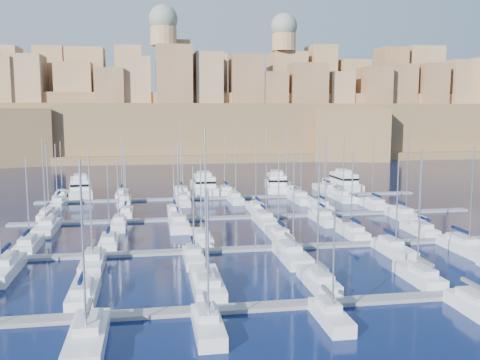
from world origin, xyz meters
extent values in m
plane|color=black|center=(0.00, 0.00, 0.00)|extent=(600.00, 600.00, 0.00)
cube|color=slate|center=(0.00, -34.00, 0.20)|extent=(84.00, 2.00, 0.40)
cube|color=slate|center=(0.00, -12.00, 0.20)|extent=(84.00, 2.00, 0.40)
cube|color=slate|center=(0.00, 10.00, 0.20)|extent=(84.00, 2.00, 0.40)
cube|color=slate|center=(0.00, 32.00, 0.20)|extent=(84.00, 2.00, 0.40)
cube|color=silver|center=(-24.98, -28.47, 0.53)|extent=(2.72, 9.05, 1.65)
cube|color=silver|center=(-24.98, -29.38, 1.70)|extent=(1.90, 4.07, 0.70)
cylinder|color=#9EA0A8|center=(-24.98, -28.02, 7.14)|extent=(0.18, 0.18, 11.58)
cube|color=#061239|center=(-24.98, -29.83, 2.75)|extent=(0.35, 3.62, 0.35)
cube|color=silver|center=(-12.25, -27.78, 0.56)|extent=(3.13, 10.44, 1.72)
cube|color=silver|center=(-12.25, -28.82, 1.77)|extent=(2.19, 4.70, 0.70)
cylinder|color=#9EA0A8|center=(-12.25, -27.26, 9.41)|extent=(0.18, 0.18, 15.97)
cube|color=#595B60|center=(-12.25, -29.35, 2.82)|extent=(0.35, 4.18, 0.35)
cube|color=silver|center=(-0.02, -28.64, 0.52)|extent=(2.62, 8.72, 1.64)
cube|color=silver|center=(-0.02, -29.51, 1.69)|extent=(1.83, 3.92, 0.70)
cylinder|color=#9EA0A8|center=(-0.02, -28.21, 7.31)|extent=(0.18, 0.18, 11.95)
cube|color=#595B60|center=(-0.02, -29.95, 2.74)|extent=(0.35, 3.49, 0.35)
cube|color=silver|center=(11.78, -28.82, 0.51)|extent=(2.51, 8.35, 1.62)
cube|color=silver|center=(11.78, -29.66, 1.67)|extent=(1.75, 3.76, 0.70)
cylinder|color=#9EA0A8|center=(11.78, -28.41, 7.63)|extent=(0.18, 0.18, 12.62)
cube|color=#595B60|center=(11.78, -30.08, 2.72)|extent=(0.35, 3.34, 0.35)
cube|color=silver|center=(-23.38, -39.95, 0.55)|extent=(2.97, 9.89, 1.69)
cube|color=silver|center=(-23.38, -38.96, 1.74)|extent=(2.08, 4.45, 0.70)
cylinder|color=#9EA0A8|center=(-23.38, -40.44, 8.47)|extent=(0.18, 0.18, 14.15)
cube|color=#595B60|center=(-23.38, -38.46, 2.79)|extent=(0.35, 3.96, 0.35)
cube|color=silver|center=(-13.32, -39.01, 0.50)|extent=(2.41, 8.03, 1.60)
cube|color=silver|center=(-13.32, -38.21, 1.65)|extent=(1.69, 3.61, 0.70)
cylinder|color=#9EA0A8|center=(-13.32, -39.42, 7.04)|extent=(0.18, 0.18, 11.48)
cube|color=#595B60|center=(-13.32, -37.81, 2.70)|extent=(0.35, 3.21, 0.35)
cube|color=silver|center=(-2.02, -38.62, 0.48)|extent=(2.17, 7.23, 1.56)
cube|color=silver|center=(-2.02, -37.89, 1.61)|extent=(1.52, 3.25, 0.70)
cylinder|color=#9EA0A8|center=(-2.02, -38.98, 6.21)|extent=(0.18, 0.18, 9.89)
cube|color=#595B60|center=(-2.02, -37.53, 2.66)|extent=(0.35, 2.89, 0.35)
cube|color=silver|center=(12.38, -39.10, 0.51)|extent=(2.46, 8.21, 1.61)
cube|color=silver|center=(12.38, -38.28, 1.66)|extent=(1.72, 3.69, 0.70)
cube|color=#595B60|center=(12.38, -37.87, 2.71)|extent=(0.35, 3.28, 0.35)
cube|color=silver|center=(-34.92, -6.65, 0.52)|extent=(2.61, 8.69, 1.63)
cube|color=silver|center=(-34.92, -7.52, 1.68)|extent=(1.83, 3.91, 0.70)
cylinder|color=#9EA0A8|center=(-34.92, -6.22, 7.12)|extent=(0.18, 0.18, 11.57)
cube|color=#061239|center=(-34.92, -7.96, 2.73)|extent=(0.35, 3.48, 0.35)
cube|color=silver|center=(-23.98, -6.84, 0.51)|extent=(2.50, 8.33, 1.62)
cube|color=silver|center=(-23.98, -7.67, 1.67)|extent=(1.75, 3.75, 0.70)
cylinder|color=#9EA0A8|center=(-23.98, -6.42, 6.46)|extent=(0.18, 0.18, 10.30)
cube|color=#061239|center=(-23.98, -8.08, 2.72)|extent=(0.35, 3.33, 0.35)
cube|color=silver|center=(-10.78, -6.52, 0.52)|extent=(2.69, 8.97, 1.65)
cube|color=silver|center=(-10.78, -7.41, 1.70)|extent=(1.88, 4.04, 0.70)
cylinder|color=#9EA0A8|center=(-10.78, -6.07, 7.33)|extent=(0.18, 0.18, 11.95)
cube|color=#595B60|center=(-10.78, -7.86, 2.75)|extent=(0.35, 3.59, 0.35)
cube|color=silver|center=(0.87, -6.69, 0.52)|extent=(2.58, 8.62, 1.63)
cube|color=silver|center=(0.87, -7.55, 1.68)|extent=(1.81, 3.88, 0.70)
cylinder|color=#9EA0A8|center=(0.87, -6.26, 7.15)|extent=(0.18, 0.18, 11.63)
cube|color=#061239|center=(0.87, -7.98, 2.73)|extent=(0.35, 3.45, 0.35)
cube|color=silver|center=(12.44, -6.68, 0.52)|extent=(2.59, 8.65, 1.63)
cube|color=silver|center=(12.44, -7.54, 1.68)|extent=(1.82, 3.89, 0.70)
cylinder|color=#9EA0A8|center=(12.44, -6.24, 7.34)|extent=(0.18, 0.18, 12.02)
cube|color=#061239|center=(12.44, -7.97, 2.73)|extent=(0.35, 3.46, 0.35)
cube|color=silver|center=(23.58, -6.75, 0.51)|extent=(2.55, 8.49, 1.62)
cube|color=silver|center=(23.58, -7.60, 1.67)|extent=(1.78, 3.82, 0.70)
cylinder|color=#9EA0A8|center=(23.58, -6.33, 7.45)|extent=(0.18, 0.18, 12.26)
cube|color=#061239|center=(23.58, -8.03, 2.72)|extent=(0.35, 3.40, 0.35)
cube|color=silver|center=(-35.44, -18.45, 0.57)|extent=(3.27, 10.89, 1.74)
cube|color=silver|center=(-35.44, -17.36, 1.79)|extent=(2.29, 4.90, 0.70)
cube|color=#061239|center=(-35.44, -16.81, 2.84)|extent=(0.35, 4.36, 0.35)
cube|color=silver|center=(-25.21, -17.41, 0.52)|extent=(2.65, 8.83, 1.64)
cube|color=silver|center=(-25.21, -16.53, 1.69)|extent=(1.85, 3.97, 0.70)
cylinder|color=#9EA0A8|center=(-25.21, -17.85, 7.96)|extent=(0.18, 0.18, 13.25)
cube|color=#595B60|center=(-25.21, -16.09, 2.74)|extent=(0.35, 3.53, 0.35)
cube|color=silver|center=(-12.79, -16.96, 0.50)|extent=(2.38, 7.92, 1.60)
cube|color=silver|center=(-12.79, -16.17, 1.65)|extent=(1.66, 3.56, 0.70)
cylinder|color=#9EA0A8|center=(-12.79, -17.36, 6.86)|extent=(0.18, 0.18, 11.12)
cube|color=#061239|center=(-12.79, -15.77, 2.70)|extent=(0.35, 3.17, 0.35)
cube|color=silver|center=(-0.15, -18.02, 0.55)|extent=(3.01, 10.03, 1.70)
cube|color=silver|center=(-0.15, -17.01, 1.75)|extent=(2.11, 4.51, 0.70)
cylinder|color=#9EA0A8|center=(-0.15, -18.52, 7.96)|extent=(0.18, 0.18, 13.11)
cube|color=#595B60|center=(-0.15, -16.51, 2.80)|extent=(0.35, 4.01, 0.35)
cube|color=silver|center=(14.14, -17.52, 0.53)|extent=(2.71, 9.04, 1.65)
cube|color=silver|center=(14.14, -16.61, 1.70)|extent=(1.90, 4.07, 0.70)
cylinder|color=#9EA0A8|center=(14.14, -17.97, 7.11)|extent=(0.18, 0.18, 11.51)
cube|color=#061239|center=(14.14, -16.16, 2.75)|extent=(0.35, 3.61, 0.35)
cube|color=silver|center=(24.35, -18.25, 0.56)|extent=(3.15, 10.51, 1.73)
cube|color=silver|center=(24.35, -17.20, 1.78)|extent=(2.21, 4.73, 0.70)
cylinder|color=#9EA0A8|center=(24.35, -18.78, 7.97)|extent=(0.18, 0.18, 13.09)
cube|color=#061239|center=(24.35, -16.68, 2.83)|extent=(0.35, 4.20, 0.35)
cube|color=silver|center=(-36.23, 15.48, 0.52)|extent=(2.69, 8.96, 1.65)
cube|color=silver|center=(-36.23, 14.58, 1.70)|extent=(1.88, 4.03, 0.70)
cylinder|color=#9EA0A8|center=(-36.23, 15.93, 7.34)|extent=(0.18, 0.18, 11.98)
cube|color=#595B60|center=(-36.23, 14.14, 2.75)|extent=(0.35, 3.58, 0.35)
cube|color=silver|center=(-22.56, 14.95, 0.50)|extent=(2.37, 7.91, 1.60)
cube|color=silver|center=(-22.56, 14.16, 1.65)|extent=(1.66, 3.56, 0.70)
cylinder|color=#9EA0A8|center=(-22.56, 15.35, 6.43)|extent=(0.18, 0.18, 10.26)
cube|color=#061239|center=(-22.56, 13.77, 2.70)|extent=(0.35, 3.16, 0.35)
cube|color=silver|center=(-13.79, 15.06, 0.50)|extent=(2.44, 8.13, 1.61)
cube|color=silver|center=(-13.79, 14.25, 1.66)|extent=(1.71, 3.66, 0.70)
cylinder|color=#9EA0A8|center=(-13.79, 15.47, 7.62)|extent=(0.18, 0.18, 12.63)
cube|color=#061239|center=(-13.79, 13.85, 2.71)|extent=(0.35, 3.25, 0.35)
cube|color=silver|center=(1.83, 15.49, 0.52)|extent=(2.69, 8.97, 1.65)
cube|color=silver|center=(1.83, 14.59, 1.70)|extent=(1.88, 4.04, 0.70)
cylinder|color=#9EA0A8|center=(1.83, 15.94, 7.93)|extent=(0.18, 0.18, 13.16)
cube|color=#061239|center=(1.83, 14.14, 2.75)|extent=(0.35, 3.59, 0.35)
cube|color=silver|center=(14.40, 15.56, 0.53)|extent=(2.73, 9.11, 1.66)
cube|color=silver|center=(14.40, 14.65, 1.71)|extent=(1.91, 4.10, 0.70)
cylinder|color=#9EA0A8|center=(14.40, 16.01, 7.39)|extent=(0.18, 0.18, 12.06)
cube|color=#061239|center=(14.40, 14.19, 2.76)|extent=(0.35, 3.65, 0.35)
cube|color=silver|center=(25.67, 15.92, 0.55)|extent=(2.95, 9.84, 1.69)
cube|color=silver|center=(25.67, 14.94, 1.74)|extent=(2.07, 4.43, 0.70)
cylinder|color=#9EA0A8|center=(25.67, 16.41, 7.66)|extent=(0.18, 0.18, 12.54)
cube|color=#061239|center=(25.67, 14.44, 2.79)|extent=(0.35, 3.94, 0.35)
cube|color=silver|center=(-34.51, 4.11, 0.54)|extent=(2.93, 9.78, 1.69)
cube|color=silver|center=(-34.51, 5.09, 1.74)|extent=(2.05, 4.40, 0.70)
cylinder|color=#9EA0A8|center=(-34.51, 3.62, 8.19)|extent=(0.18, 0.18, 13.60)
cube|color=#595B60|center=(-34.51, 5.58, 2.79)|extent=(0.35, 3.91, 0.35)
cube|color=silver|center=(-23.29, 5.16, 0.49)|extent=(2.30, 7.68, 1.58)
cube|color=silver|center=(-23.29, 5.93, 1.63)|extent=(1.61, 3.45, 0.70)
cylinder|color=#9EA0A8|center=(-23.29, 4.78, 6.29)|extent=(0.18, 0.18, 10.02)
cube|color=#595B60|center=(-23.29, 6.31, 2.68)|extent=(0.35, 3.07, 0.35)
cube|color=silver|center=(-13.60, 3.80, 0.56)|extent=(3.12, 10.39, 1.72)
cube|color=silver|center=(-13.60, 4.84, 1.77)|extent=(2.18, 4.68, 0.70)
cylinder|color=#9EA0A8|center=(-13.60, 3.28, 7.82)|extent=(0.18, 0.18, 12.81)
cube|color=#061239|center=(-13.60, 5.36, 2.82)|extent=(0.35, 4.16, 0.35)
cube|color=silver|center=(1.13, 4.05, 0.55)|extent=(2.97, 9.89, 1.69)
cube|color=silver|center=(1.13, 5.04, 1.74)|extent=(2.08, 4.45, 0.70)
cylinder|color=#9EA0A8|center=(1.13, 3.56, 8.87)|extent=(0.18, 0.18, 14.95)
cube|color=#061239|center=(1.13, 5.54, 2.79)|extent=(0.35, 3.96, 0.35)
cube|color=silver|center=(11.60, 4.20, 0.54)|extent=(2.88, 9.59, 1.68)
cube|color=silver|center=(11.60, 5.16, 1.73)|extent=(2.01, 4.32, 0.70)
cylinder|color=#9EA0A8|center=(11.60, 3.72, 8.07)|extent=(0.18, 0.18, 13.38)
cube|color=#061239|center=(11.60, 5.64, 2.78)|extent=(0.35, 3.84, 0.35)
cube|color=silver|center=(26.40, 3.97, 0.55)|extent=(3.02, 10.06, 1.70)
cube|color=silver|center=(26.40, 4.98, 1.75)|extent=(2.11, 4.53, 0.70)
cylinder|color=#9EA0A8|center=(26.40, 3.47, 8.52)|extent=(0.18, 0.18, 14.23)
cube|color=#061239|center=(26.40, 5.48, 2.80)|extent=(0.35, 4.02, 0.35)
cube|color=silver|center=(-37.31, 37.37, 0.52)|extent=(2.62, 8.73, 1.64)
cube|color=silver|center=(-37.31, 36.49, 1.69)|extent=(1.83, 3.93, 0.70)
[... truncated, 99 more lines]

